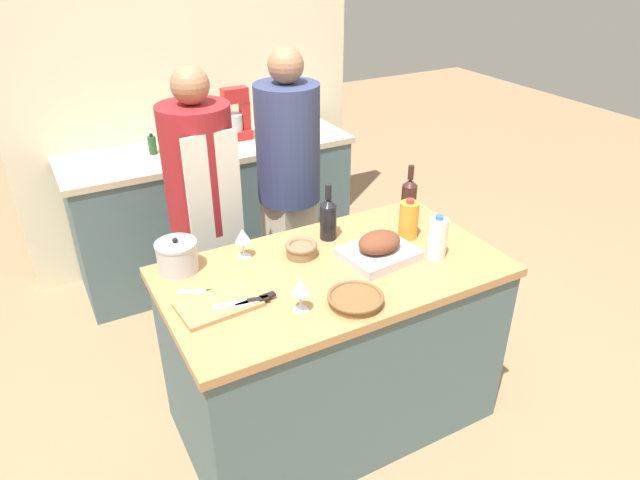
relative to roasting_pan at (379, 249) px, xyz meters
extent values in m
plane|color=#9E7A56|center=(-0.22, 0.02, -0.93)|extent=(12.00, 12.00, 0.00)
cube|color=#4C666B|center=(-0.22, 0.02, -0.51)|extent=(1.45, 0.80, 0.84)
cube|color=#B27F4C|center=(-0.22, 0.02, -0.07)|extent=(1.49, 0.83, 0.04)
cube|color=#4C666B|center=(-0.22, 1.66, -0.49)|extent=(1.83, 0.58, 0.88)
cube|color=beige|center=(-0.22, 1.66, -0.02)|extent=(1.89, 0.60, 0.04)
cube|color=beige|center=(-0.22, 2.01, 0.35)|extent=(2.39, 0.10, 2.55)
cube|color=#BCBCC1|center=(0.00, 0.00, -0.03)|extent=(0.34, 0.29, 0.04)
ellipsoid|color=brown|center=(0.00, 0.00, 0.03)|extent=(0.22, 0.17, 0.09)
cylinder|color=brown|center=(-0.28, -0.25, -0.03)|extent=(0.21, 0.21, 0.03)
torus|color=brown|center=(-0.28, -0.25, -0.02)|extent=(0.23, 0.23, 0.02)
cube|color=#AD7F51|center=(-0.76, -0.01, -0.04)|extent=(0.33, 0.22, 0.02)
cylinder|color=#B7B7BC|center=(-0.82, 0.34, 0.01)|extent=(0.17, 0.17, 0.12)
cylinder|color=#B7B7BC|center=(-0.82, 0.34, 0.08)|extent=(0.18, 0.18, 0.01)
sphere|color=black|center=(-0.82, 0.34, 0.10)|extent=(0.02, 0.02, 0.02)
cylinder|color=#846647|center=(-0.29, 0.19, -0.02)|extent=(0.13, 0.13, 0.05)
torus|color=#846647|center=(-0.29, 0.19, 0.00)|extent=(0.15, 0.15, 0.03)
cylinder|color=orange|center=(0.23, 0.10, 0.04)|extent=(0.09, 0.09, 0.18)
cylinder|color=red|center=(0.23, 0.10, 0.14)|extent=(0.04, 0.04, 0.02)
cylinder|color=white|center=(0.23, -0.11, 0.05)|extent=(0.09, 0.09, 0.19)
cylinder|color=#3360B2|center=(0.23, -0.11, 0.15)|extent=(0.04, 0.04, 0.02)
cylinder|color=black|center=(-0.11, 0.28, 0.04)|extent=(0.08, 0.08, 0.17)
cone|color=black|center=(-0.11, 0.28, 0.14)|extent=(0.08, 0.08, 0.03)
cylinder|color=black|center=(-0.11, 0.28, 0.19)|extent=(0.03, 0.03, 0.07)
cylinder|color=#381E19|center=(0.37, 0.28, 0.04)|extent=(0.08, 0.08, 0.17)
cone|color=#381E19|center=(0.37, 0.28, 0.14)|extent=(0.08, 0.08, 0.03)
cylinder|color=#381E19|center=(0.37, 0.28, 0.19)|extent=(0.03, 0.03, 0.07)
cylinder|color=silver|center=(-0.53, 0.30, -0.05)|extent=(0.06, 0.06, 0.00)
cylinder|color=silver|center=(-0.53, 0.30, -0.01)|extent=(0.01, 0.01, 0.07)
cone|color=silver|center=(-0.53, 0.30, 0.06)|extent=(0.07, 0.07, 0.06)
cylinder|color=silver|center=(-0.49, -0.18, -0.05)|extent=(0.06, 0.06, 0.00)
cylinder|color=silver|center=(-0.49, -0.18, -0.01)|extent=(0.01, 0.01, 0.08)
cone|color=silver|center=(-0.49, -0.18, 0.06)|extent=(0.07, 0.07, 0.06)
cube|color=#B7B7BC|center=(-0.72, -0.05, -0.03)|extent=(0.14, 0.05, 0.01)
cube|color=black|center=(-0.62, -0.06, -0.03)|extent=(0.09, 0.04, 0.01)
cube|color=#B7B7BC|center=(-0.82, 0.14, -0.05)|extent=(0.12, 0.08, 0.01)
cube|color=black|center=(-0.74, 0.09, -0.05)|extent=(0.08, 0.06, 0.01)
cube|color=#B7B7BC|center=(-0.66, -0.07, -0.03)|extent=(0.11, 0.04, 0.01)
cube|color=black|center=(-0.57, -0.06, -0.03)|extent=(0.07, 0.03, 0.01)
cube|color=#B22323|center=(0.01, 1.73, 0.03)|extent=(0.18, 0.14, 0.06)
cylinder|color=#B7B7BC|center=(-0.01, 1.73, 0.11)|extent=(0.13, 0.13, 0.11)
cube|color=#B22323|center=(0.07, 1.73, 0.15)|extent=(0.05, 0.08, 0.19)
cube|color=#B22323|center=(0.01, 1.73, 0.29)|extent=(0.17, 0.08, 0.10)
cylinder|color=#234C28|center=(-0.57, 1.70, 0.05)|extent=(0.05, 0.05, 0.11)
cylinder|color=black|center=(-0.57, 1.70, 0.12)|extent=(0.02, 0.02, 0.02)
cylinder|color=#332D28|center=(0.30, 1.66, 0.08)|extent=(0.05, 0.05, 0.16)
cylinder|color=black|center=(0.30, 1.66, 0.17)|extent=(0.02, 0.02, 0.02)
cube|color=beige|center=(-0.52, 0.89, -0.54)|extent=(0.31, 0.23, 0.78)
cylinder|color=maroon|center=(-0.52, 0.89, 0.18)|extent=(0.37, 0.37, 0.65)
sphere|color=#996B4C|center=(-0.52, 0.89, 0.60)|extent=(0.19, 0.19, 0.19)
cube|color=silver|center=(-0.51, 0.72, -0.01)|extent=(0.29, 0.04, 0.83)
cube|color=beige|center=(0.01, 0.93, -0.53)|extent=(0.34, 0.29, 0.80)
cylinder|color=navy|center=(0.01, 0.93, 0.20)|extent=(0.36, 0.36, 0.66)
sphere|color=#996B4C|center=(0.01, 0.93, 0.63)|extent=(0.19, 0.19, 0.19)
camera|label=1|loc=(-1.29, -1.81, 1.27)|focal=32.00mm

